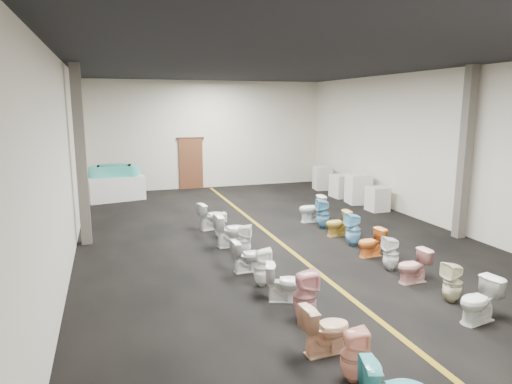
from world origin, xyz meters
The scene contains 35 objects.
floor centered at (0.00, 0.00, 0.00)m, with size 16.00×16.00×0.00m, color black.
ceiling centered at (0.00, 0.00, 4.50)m, with size 16.00×16.00×0.00m, color black.
wall_back centered at (0.00, 8.00, 2.25)m, with size 10.00×10.00×0.00m, color beige.
wall_left centered at (-5.00, 0.00, 2.25)m, with size 16.00×16.00×0.00m, color beige.
wall_right centered at (5.00, 0.00, 2.25)m, with size 16.00×16.00×0.00m, color beige.
aisle_stripe centered at (0.00, 0.00, 0.00)m, with size 0.12×15.60×0.01m, color #7F6312.
back_door centered at (-0.80, 7.94, 1.05)m, with size 1.00×0.10×2.10m, color #562D19.
door_frame centered at (-0.80, 7.95, 2.12)m, with size 1.15×0.08×0.10m, color #331C11.
column_left centered at (-4.75, 1.00, 2.25)m, with size 0.25×0.25×4.50m, color #59544C.
column_right centered at (4.75, -1.50, 2.25)m, with size 0.25×0.25×4.50m, color #59544C.
display_table centered at (-3.92, 6.45, 0.45)m, with size 2.01×1.00×0.89m, color silver.
bathtub centered at (-3.92, 6.45, 1.07)m, with size 1.86×0.75×0.55m.
appliance_crate_a centered at (4.40, 1.88, 0.40)m, with size 0.62×0.62×0.80m, color beige.
appliance_crate_b centered at (4.40, 3.13, 0.53)m, with size 0.76×0.76×1.05m, color silver.
appliance_crate_c centered at (4.40, 4.30, 0.43)m, with size 0.77×0.77×0.87m, color beige.
appliance_crate_d centered at (4.40, 6.02, 0.48)m, with size 0.67×0.67×0.96m, color silver.
toilet_left_1 centered at (-1.27, -6.39, 0.36)m, with size 0.33×0.33×0.72m, color #F5AD94.
toilet_left_2 centered at (-1.30, -5.66, 0.37)m, with size 0.42×0.73×0.74m, color #EEB58D.
toilet_left_3 centered at (-1.17, -4.64, 0.43)m, with size 0.39×0.40×0.86m, color #D69297.
toilet_left_4 centered at (-1.20, -3.83, 0.35)m, with size 0.39×0.69×0.70m, color white.
toilet_left_5 centered at (-1.36, -3.04, 0.38)m, with size 0.34×0.35×0.76m, color white.
toilet_left_6 centered at (-1.41, -2.19, 0.35)m, with size 0.39×0.69×0.70m, color silver.
toilet_left_7 centered at (-1.21, -1.25, 0.38)m, with size 0.35×0.35×0.77m, color white.
toilet_left_8 centered at (-1.28, -0.38, 0.42)m, with size 0.47×0.82×0.83m, color white.
toilet_left_9 centered at (-1.36, 0.47, 0.34)m, with size 0.31×0.32×0.69m, color white.
toilet_left_10 centered at (-1.40, 1.35, 0.39)m, with size 0.43×0.76×0.77m, color white.
toilet_right_1 centered at (1.51, -5.59, 0.37)m, with size 0.42×0.73×0.75m, color white.
toilet_right_2 centered at (1.65, -4.81, 0.37)m, with size 0.34×0.34×0.75m, color beige.
toilet_right_3 centered at (1.56, -3.82, 0.34)m, with size 0.38×0.67×0.68m, color #E6A5A0.
toilet_right_4 centered at (1.53, -3.09, 0.37)m, with size 0.34×0.34×0.75m, color white.
toilet_right_5 centered at (1.64, -2.15, 0.33)m, with size 0.37×0.65×0.67m, color orange.
toilet_right_6 centered at (1.67, -1.28, 0.42)m, with size 0.38×0.39×0.84m, color #82C9ED.
toilet_right_7 centered at (1.71, -0.38, 0.35)m, with size 0.39×0.68×0.69m, color gold.
toilet_right_8 centered at (1.68, 0.45, 0.43)m, with size 0.38×0.39×0.85m, color #61A7CA.
toilet_right_9 centered at (1.68, 1.23, 0.40)m, with size 0.45×0.79×0.81m, color white.
Camera 1 is at (-4.11, -11.07, 3.51)m, focal length 32.00 mm.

